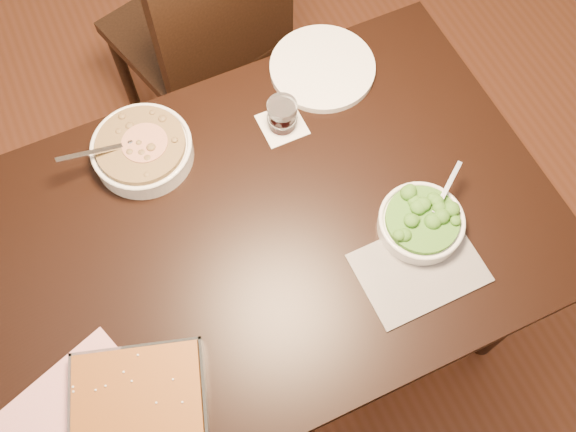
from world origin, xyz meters
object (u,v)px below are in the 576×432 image
object	(u,v)px
baking_dish	(138,395)
wine_tumbler	(282,114)
table	(255,248)
dinner_plate	(322,68)
stew_bowl	(142,149)
chair_far	(207,33)
broccoli_bowl	(421,222)

from	to	relation	value
baking_dish	wine_tumbler	world-z (taller)	wine_tumbler
table	baking_dish	xyz separation A→B (m)	(-0.36, -0.24, 0.12)
dinner_plate	stew_bowl	bearing A→B (deg)	-174.00
table	dinner_plate	world-z (taller)	dinner_plate
dinner_plate	chair_far	size ratio (longest dim) A/B	0.28
baking_dish	dinner_plate	world-z (taller)	baking_dish
broccoli_bowl	baking_dish	size ratio (longest dim) A/B	0.64
table	stew_bowl	xyz separation A→B (m)	(-0.16, 0.30, 0.13)
dinner_plate	chair_far	distance (m)	0.50
broccoli_bowl	table	bearing A→B (deg)	157.00
broccoli_bowl	chair_far	bearing A→B (deg)	101.53
stew_bowl	baking_dish	size ratio (longest dim) A/B	0.85
stew_bowl	wine_tumbler	xyz separation A→B (m)	(0.34, -0.06, 0.01)
wine_tumbler	chair_far	xyz separation A→B (m)	(-0.02, 0.53, -0.25)
stew_bowl	dinner_plate	distance (m)	0.51
stew_bowl	baking_dish	xyz separation A→B (m)	(-0.20, -0.54, -0.01)
baking_dish	stew_bowl	bearing A→B (deg)	87.04
dinner_plate	chair_far	bearing A→B (deg)	113.67
baking_dish	dinner_plate	xyz separation A→B (m)	(0.71, 0.60, -0.01)
table	baking_dish	distance (m)	0.45
baking_dish	table	bearing A→B (deg)	51.50
stew_bowl	chair_far	bearing A→B (deg)	55.21
baking_dish	wine_tumbler	distance (m)	0.73
baking_dish	dinner_plate	size ratio (longest dim) A/B	1.16
dinner_plate	chair_far	xyz separation A→B (m)	(-0.18, 0.42, -0.21)
broccoli_bowl	dinner_plate	distance (m)	0.50
chair_far	table	bearing A→B (deg)	62.01
baking_dish	wine_tumbler	xyz separation A→B (m)	(0.54, 0.48, 0.02)
stew_bowl	wine_tumbler	world-z (taller)	stew_bowl
wine_tumbler	chair_far	bearing A→B (deg)	91.77
baking_dish	dinner_plate	bearing A→B (deg)	57.29
stew_bowl	broccoli_bowl	bearing A→B (deg)	-41.05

